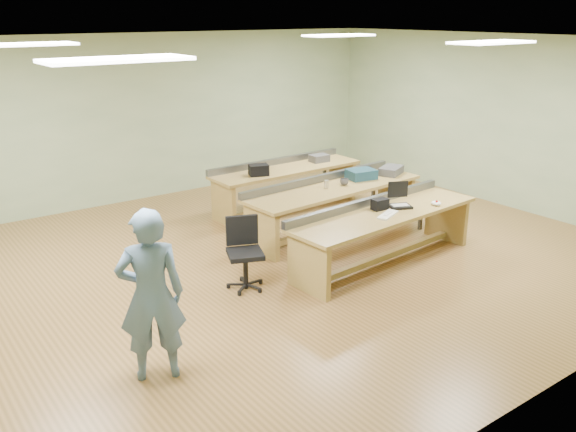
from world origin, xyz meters
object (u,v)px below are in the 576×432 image
object	(u,v)px
mug	(344,182)
drinks_can	(326,184)
workbench_front	(383,225)
laptop_base	(400,206)
workbench_mid	(333,198)
person	(151,295)
workbench_back	(286,178)
task_chair	(245,263)
parts_bin_grey	(391,170)
camera_bag	(380,204)
parts_bin_teal	(361,174)

from	to	relation	value
mug	drinks_can	distance (m)	0.34
workbench_front	laptop_base	bearing A→B (deg)	-4.45
workbench_mid	person	distance (m)	4.54
workbench_back	task_chair	xyz separation A→B (m)	(-2.34, -2.34, -0.22)
laptop_base	parts_bin_grey	distance (m)	1.85
task_chair	laptop_base	bearing A→B (deg)	10.77
person	drinks_can	world-z (taller)	person
workbench_mid	task_chair	size ratio (longest dim) A/B	3.51
drinks_can	laptop_base	bearing A→B (deg)	-81.52
workbench_front	camera_bag	distance (m)	0.28
task_chair	drinks_can	world-z (taller)	task_chair
workbench_back	task_chair	world-z (taller)	task_chair
parts_bin_grey	workbench_front	bearing A→B (deg)	-137.96
parts_bin_grey	mug	xyz separation A→B (m)	(-1.09, -0.05, -0.01)
workbench_mid	parts_bin_grey	distance (m)	1.29
workbench_front	person	world-z (taller)	person
workbench_back	drinks_can	size ratio (longest dim) A/B	22.72
camera_bag	drinks_can	bearing A→B (deg)	89.54
workbench_front	laptop_base	distance (m)	0.37
camera_bag	parts_bin_teal	world-z (taller)	parts_bin_teal
workbench_front	mug	world-z (taller)	workbench_front
workbench_back	mug	xyz separation A→B (m)	(0.08, -1.46, 0.25)
parts_bin_teal	parts_bin_grey	world-z (taller)	parts_bin_teal
camera_bag	task_chair	world-z (taller)	task_chair
workbench_mid	drinks_can	xyz separation A→B (m)	(-0.16, -0.01, 0.25)
workbench_front	camera_bag	world-z (taller)	camera_bag
workbench_mid	person	size ratio (longest dim) A/B	1.87
parts_bin_teal	laptop_base	bearing A→B (deg)	-112.72
parts_bin_teal	workbench_mid	bearing A→B (deg)	-173.15
camera_bag	parts_bin_teal	size ratio (longest dim) A/B	0.50
laptop_base	camera_bag	distance (m)	0.32
workbench_back	person	distance (m)	5.43
drinks_can	parts_bin_grey	bearing A→B (deg)	0.69
workbench_front	parts_bin_teal	size ratio (longest dim) A/B	7.05
workbench_mid	task_chair	xyz separation A→B (m)	(-2.24, -0.92, -0.23)
workbench_back	drinks_can	distance (m)	1.48
drinks_can	workbench_mid	bearing A→B (deg)	4.19
parts_bin_grey	drinks_can	distance (m)	1.43
laptop_base	camera_bag	bearing A→B (deg)	-174.87
workbench_back	mug	distance (m)	1.49
task_chair	drinks_can	size ratio (longest dim) A/B	7.28
workbench_mid	laptop_base	bearing A→B (deg)	-92.07
parts_bin_teal	mug	size ratio (longest dim) A/B	3.32
laptop_base	parts_bin_teal	distance (m)	1.58
camera_bag	workbench_mid	bearing A→B (deg)	82.63
laptop_base	mug	size ratio (longest dim) A/B	2.21
person	laptop_base	world-z (taller)	person
workbench_front	parts_bin_grey	world-z (taller)	parts_bin_grey
workbench_back	parts_bin_grey	world-z (taller)	parts_bin_grey
workbench_mid	parts_bin_teal	distance (m)	0.71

